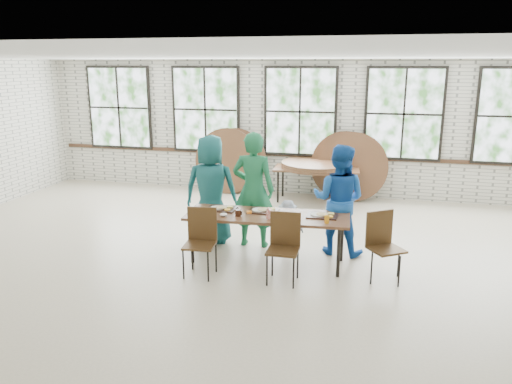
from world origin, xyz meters
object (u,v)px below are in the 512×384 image
dining_table (267,218)px  chair_near_right (284,241)px  chair_near_left (201,236)px  storage_table (316,171)px

dining_table → chair_near_right: (0.36, -0.56, -0.13)m
chair_near_left → chair_near_right: (1.17, 0.07, 0.00)m
chair_near_right → storage_table: 4.14m
dining_table → storage_table: size_ratio=1.32×
chair_near_right → dining_table: bearing=121.8°
chair_near_left → storage_table: 4.34m
dining_table → chair_near_right: size_ratio=2.57×
dining_table → chair_near_left: bearing=-146.0°
dining_table → chair_near_right: 0.68m
dining_table → storage_table: 3.58m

